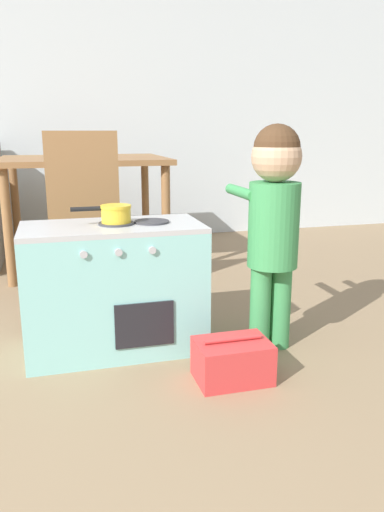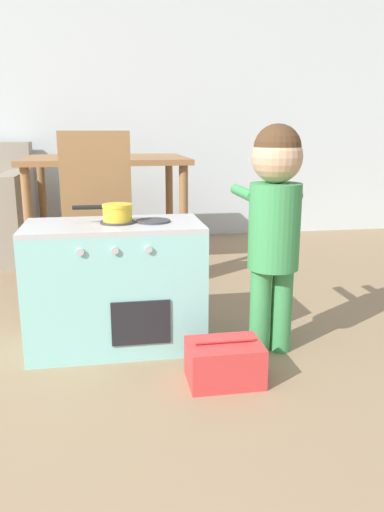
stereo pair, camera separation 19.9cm
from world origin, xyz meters
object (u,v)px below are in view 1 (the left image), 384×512
object	(u,v)px
toy_basket	(232,361)
dining_table	(84,172)
toy_pot	(115,213)
child_figure	(274,209)
dining_chair_near	(83,212)
play_kitchen	(115,288)

from	to	relation	value
toy_basket	dining_table	size ratio (longest dim) A/B	0.26
toy_pot	child_figure	distance (m)	0.64
dining_table	dining_chair_near	bearing A→B (deg)	-94.37
dining_table	dining_chair_near	size ratio (longest dim) A/B	1.18
child_figure	dining_table	size ratio (longest dim) A/B	0.88
child_figure	dining_table	world-z (taller)	child_figure
toy_basket	dining_chair_near	xyz separation A→B (m)	(-0.46, 1.10, 0.41)
child_figure	toy_basket	world-z (taller)	child_figure
play_kitchen	toy_pot	xyz separation A→B (m)	(0.01, 0.00, 0.32)
toy_pot	toy_basket	bearing A→B (deg)	-47.68
toy_basket	dining_chair_near	distance (m)	1.26
play_kitchen	toy_basket	xyz separation A→B (m)	(0.38, -0.40, -0.19)
dining_table	toy_basket	bearing A→B (deg)	-77.46
toy_basket	child_figure	bearing A→B (deg)	42.95
dining_chair_near	play_kitchen	bearing A→B (deg)	-83.78
play_kitchen	child_figure	distance (m)	0.73
play_kitchen	dining_chair_near	xyz separation A→B (m)	(-0.08, 0.70, 0.21)
toy_pot	dining_table	bearing A→B (deg)	91.44
toy_pot	toy_basket	distance (m)	0.75
toy_basket	dining_chair_near	world-z (taller)	dining_chair_near
dining_table	dining_chair_near	distance (m)	0.73
toy_pot	toy_basket	size ratio (longest dim) A/B	0.89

